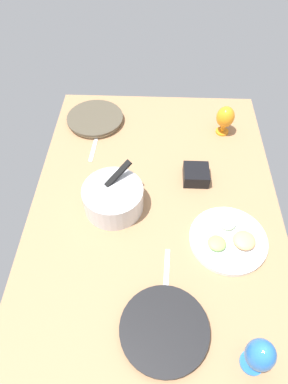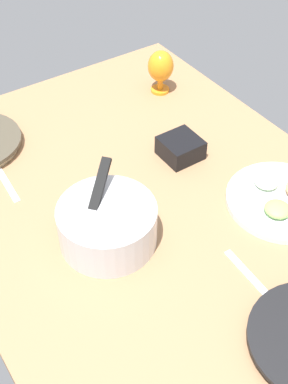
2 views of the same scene
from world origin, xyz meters
TOP-DOWN VIEW (x-y plane):
  - ground_plane at (0.00, 0.00)cm, footprint 160.00×104.00cm
  - mixing_bowl at (3.24, 17.10)cm, footprint 24.44×24.44cm
  - fruit_platter at (-11.66, -28.72)cm, footprint 29.89×29.89cm
  - hurricane_glass_orange at (51.53, -32.79)cm, footprint 8.74×8.74cm
  - square_bowl_black at (19.54, -17.58)cm, footprint 11.01×11.01cm
  - fork_by_left_plate at (-25.39, -4.75)cm, footprint 18.07×2.71cm
  - fork_by_right_plate at (37.44, 30.32)cm, footprint 18.07×2.72cm

SIDE VIEW (x-z plane):
  - ground_plane at x=0.00cm, z-range -4.00..0.00cm
  - fork_by_left_plate at x=-25.39cm, z-range 0.00..0.60cm
  - fork_by_right_plate at x=37.44cm, z-range 0.00..0.60cm
  - fruit_platter at x=-11.66cm, z-range -1.10..3.94cm
  - square_bowl_black at x=19.54cm, z-range 0.34..6.40cm
  - mixing_bowl at x=3.24cm, z-range -2.77..14.71cm
  - hurricane_glass_orange at x=51.53cm, z-range 1.65..16.75cm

